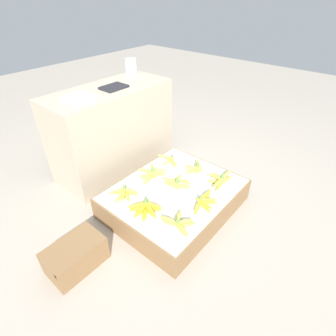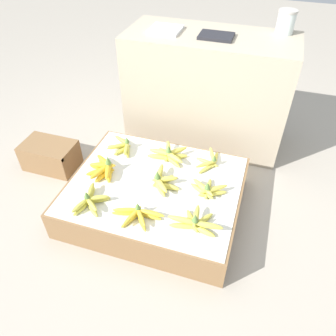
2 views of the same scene
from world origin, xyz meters
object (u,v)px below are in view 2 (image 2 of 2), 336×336
(banana_bunch_front_left, at_px, (90,201))
(banana_bunch_front_midright, at_px, (195,222))
(banana_bunch_middle_left, at_px, (104,169))
(banana_bunch_middle_midleft, at_px, (162,181))
(banana_bunch_back_midright, at_px, (210,161))
(glass_jar, at_px, (286,22))
(wooden_crate, at_px, (50,155))
(foam_tray_white, at_px, (165,29))
(banana_bunch_middle_midright, at_px, (208,190))
(banana_bunch_front_midleft, at_px, (137,215))
(banana_bunch_back_left, at_px, (123,146))
(banana_bunch_back_midleft, at_px, (169,154))

(banana_bunch_front_left, distance_m, banana_bunch_front_midright, 0.57)
(banana_bunch_front_midright, relative_size, banana_bunch_middle_left, 1.27)
(banana_bunch_middle_midleft, height_order, banana_bunch_back_midright, banana_bunch_middle_midleft)
(banana_bunch_middle_left, height_order, banana_bunch_middle_midleft, banana_bunch_middle_left)
(banana_bunch_middle_left, relative_size, glass_jar, 1.58)
(banana_bunch_front_midright, height_order, glass_jar, glass_jar)
(wooden_crate, xyz_separation_m, foam_tray_white, (0.62, 0.65, 0.70))
(banana_bunch_front_midright, xyz_separation_m, glass_jar, (0.24, 1.20, 0.63))
(banana_bunch_middle_midright, bearing_deg, wooden_crate, 173.84)
(banana_bunch_front_midleft, relative_size, foam_tray_white, 1.40)
(banana_bunch_middle_left, bearing_deg, banana_bunch_back_left, 86.59)
(banana_bunch_front_midright, relative_size, banana_bunch_back_midright, 1.15)
(banana_bunch_front_left, distance_m, banana_bunch_back_midleft, 0.58)
(banana_bunch_front_left, bearing_deg, banana_bunch_front_midright, 2.82)
(banana_bunch_front_midright, height_order, banana_bunch_middle_midleft, banana_bunch_middle_midleft)
(banana_bunch_back_left, distance_m, banana_bunch_back_midleft, 0.31)
(banana_bunch_middle_midright, height_order, banana_bunch_back_left, banana_bunch_middle_midright)
(banana_bunch_middle_midleft, height_order, banana_bunch_back_midleft, banana_bunch_middle_midleft)
(banana_bunch_front_midright, xyz_separation_m, banana_bunch_middle_midleft, (-0.26, 0.23, 0.00))
(banana_bunch_back_midleft, bearing_deg, banana_bunch_middle_midright, -37.40)
(wooden_crate, bearing_deg, banana_bunch_back_midleft, 7.39)
(wooden_crate, height_order, foam_tray_white, foam_tray_white)
(banana_bunch_front_midright, bearing_deg, wooden_crate, 161.71)
(glass_jar, height_order, foam_tray_white, glass_jar)
(banana_bunch_front_left, height_order, banana_bunch_middle_midright, banana_bunch_middle_midright)
(banana_bunch_front_left, distance_m, glass_jar, 1.60)
(banana_bunch_middle_left, distance_m, banana_bunch_back_midleft, 0.41)
(banana_bunch_front_midright, distance_m, banana_bunch_back_midleft, 0.55)
(banana_bunch_middle_left, distance_m, banana_bunch_middle_midright, 0.62)
(wooden_crate, relative_size, glass_jar, 2.52)
(banana_bunch_middle_left, relative_size, banana_bunch_middle_midleft, 0.95)
(wooden_crate, xyz_separation_m, banana_bunch_front_left, (0.54, -0.39, 0.13))
(banana_bunch_back_left, height_order, glass_jar, glass_jar)
(banana_bunch_middle_midright, height_order, glass_jar, glass_jar)
(banana_bunch_back_left, bearing_deg, banana_bunch_middle_midleft, -34.46)
(banana_bunch_back_midright, height_order, glass_jar, glass_jar)
(banana_bunch_back_midleft, bearing_deg, banana_bunch_front_left, -119.37)
(banana_bunch_front_left, height_order, foam_tray_white, foam_tray_white)
(wooden_crate, bearing_deg, banana_bunch_front_midleft, -26.60)
(banana_bunch_middle_left, distance_m, banana_bunch_middle_midleft, 0.36)
(banana_bunch_back_midleft, relative_size, foam_tray_white, 1.25)
(banana_bunch_middle_midleft, xyz_separation_m, banana_bunch_back_midleft, (-0.03, 0.24, -0.00))
(banana_bunch_front_midleft, height_order, banana_bunch_front_midright, banana_bunch_front_midright)
(banana_bunch_front_left, xyz_separation_m, banana_bunch_front_midleft, (0.27, -0.01, -0.00))
(banana_bunch_back_midleft, bearing_deg, banana_bunch_front_midright, -58.67)
(banana_bunch_back_midleft, bearing_deg, wooden_crate, -172.61)
(banana_bunch_front_midleft, relative_size, banana_bunch_front_midright, 1.00)
(banana_bunch_middle_midleft, height_order, banana_bunch_back_left, banana_bunch_middle_midleft)
(banana_bunch_front_left, xyz_separation_m, banana_bunch_back_left, (-0.03, 0.50, -0.00))
(banana_bunch_front_left, relative_size, banana_bunch_back_left, 1.18)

